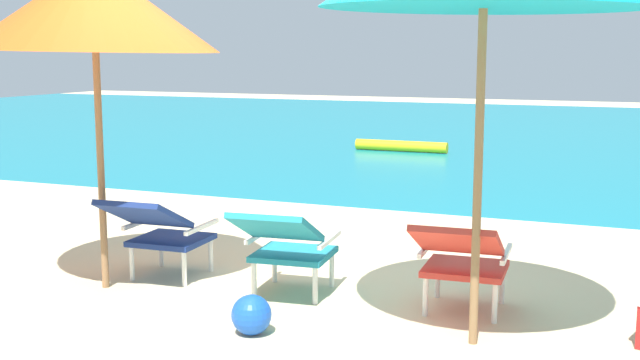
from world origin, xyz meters
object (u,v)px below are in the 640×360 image
Objects in this scene: lounge_chair_center at (286,242)px; beach_ball at (251,315)px; beach_umbrella_left at (94,6)px; lounge_chair_left at (159,229)px; lounge_chair_right at (462,256)px; swim_buoy at (401,146)px.

lounge_chair_center reaches higher than beach_ball.
lounge_chair_left is at bearing 42.50° from beach_umbrella_left.
beach_umbrella_left is at bearing 161.64° from beach_ball.
lounge_chair_right is 3.69× the size of beach_ball.
lounge_chair_left reaches higher than beach_ball.
lounge_chair_right is at bearing -70.70° from swim_buoy.
lounge_chair_center is 1.02× the size of lounge_chair_right.
lounge_chair_center is 0.77m from beach_ball.
lounge_chair_left is 0.97× the size of lounge_chair_center.
lounge_chair_right is at bearing 35.70° from beach_ball.
swim_buoy is at bearing 101.16° from beach_ball.
beach_umbrella_left is at bearing -87.73° from swim_buoy.
beach_ball is (1.77, -8.96, 0.02)m from swim_buoy.
swim_buoy is 8.67m from lounge_chair_right.
beach_umbrella_left reaches higher than lounge_chair_left.
beach_ball is (-1.09, -0.79, -0.28)m from lounge_chair_right.
lounge_chair_right is (2.86, -8.17, 0.31)m from swim_buoy.
lounge_chair_center reaches higher than swim_buoy.
lounge_chair_left is 1.64m from beach_umbrella_left.
beach_umbrella_left is 9.44× the size of beach_ball.
beach_umbrella_left reaches higher than beach_ball.
lounge_chair_left is at bearing 178.02° from lounge_chair_center.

